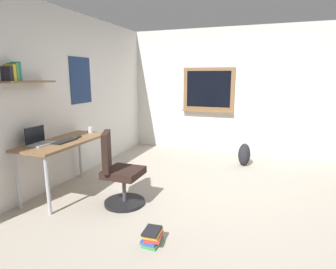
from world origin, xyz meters
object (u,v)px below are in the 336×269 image
(backpack, at_px, (244,154))
(book_stack_on_floor, at_px, (153,237))
(laptop, at_px, (39,140))
(keyboard, at_px, (65,141))
(office_chair, at_px, (119,174))
(coffee_mug, at_px, (90,130))
(computer_mouse, at_px, (79,136))
(desk, at_px, (65,146))

(backpack, xyz_separation_m, book_stack_on_floor, (-2.86, 0.62, -0.13))
(laptop, distance_m, keyboard, 0.32)
(office_chair, distance_m, laptop, 1.12)
(office_chair, relative_size, keyboard, 2.57)
(laptop, height_order, backpack, laptop)
(laptop, height_order, coffee_mug, laptop)
(computer_mouse, relative_size, book_stack_on_floor, 0.44)
(desk, distance_m, backpack, 3.12)
(office_chair, xyz_separation_m, keyboard, (0.01, 0.80, 0.36))
(laptop, relative_size, coffee_mug, 3.37)
(office_chair, height_order, coffee_mug, office_chair)
(computer_mouse, distance_m, backpack, 2.94)
(desk, distance_m, computer_mouse, 0.25)
(desk, distance_m, keyboard, 0.14)
(backpack, bearing_deg, coffee_mug, 125.35)
(keyboard, xyz_separation_m, coffee_mug, (0.63, 0.05, 0.04))
(book_stack_on_floor, bearing_deg, laptop, 76.18)
(laptop, height_order, book_stack_on_floor, laptop)
(desk, xyz_separation_m, laptop, (-0.30, 0.14, 0.14))
(desk, bearing_deg, coffee_mug, -2.36)
(laptop, bearing_deg, desk, -25.40)
(keyboard, bearing_deg, backpack, -44.47)
(coffee_mug, bearing_deg, laptop, 169.17)
(office_chair, bearing_deg, coffee_mug, 52.93)
(coffee_mug, bearing_deg, backpack, -54.65)
(keyboard, bearing_deg, computer_mouse, 0.00)
(office_chair, distance_m, backpack, 2.60)
(desk, height_order, backpack, desk)
(coffee_mug, relative_size, book_stack_on_floor, 0.39)
(laptop, distance_m, coffee_mug, 0.88)
(laptop, distance_m, computer_mouse, 0.56)
(backpack, bearing_deg, office_chair, 148.42)
(computer_mouse, bearing_deg, coffee_mug, 8.08)
(keyboard, relative_size, book_stack_on_floor, 1.55)
(coffee_mug, xyz_separation_m, backpack, (1.57, -2.21, -0.60))
(coffee_mug, bearing_deg, computer_mouse, -171.92)
(laptop, bearing_deg, keyboard, -42.78)
(book_stack_on_floor, bearing_deg, office_chair, 48.53)
(backpack, bearing_deg, laptop, 135.69)
(office_chair, distance_m, keyboard, 0.88)
(office_chair, height_order, computer_mouse, office_chair)
(keyboard, distance_m, backpack, 3.13)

